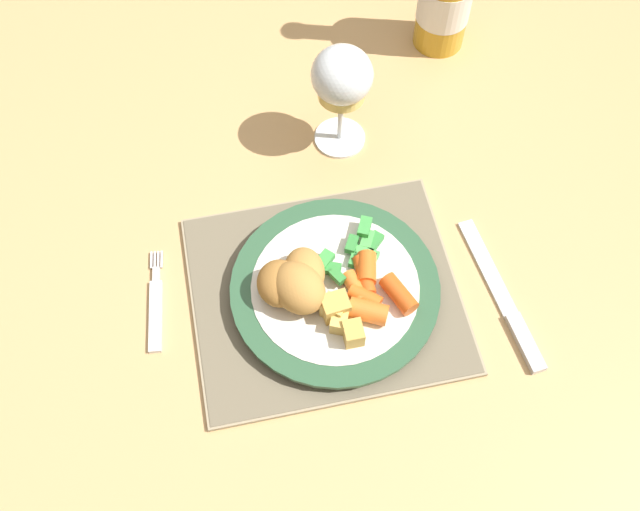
# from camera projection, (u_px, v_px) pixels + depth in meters

# --- Properties ---
(ground_plane) EXTENTS (6.00, 6.00, 0.00)m
(ground_plane) POSITION_uv_depth(u_px,v_px,m) (324.00, 388.00, 1.53)
(ground_plane) COLOR brown
(dining_table) EXTENTS (1.12, 1.07, 0.74)m
(dining_table) POSITION_uv_depth(u_px,v_px,m) (326.00, 230.00, 0.96)
(dining_table) COLOR tan
(dining_table) RESTS_ON ground
(placemat) EXTENTS (0.30, 0.26, 0.01)m
(placemat) POSITION_uv_depth(u_px,v_px,m) (325.00, 294.00, 0.81)
(placemat) COLOR gray
(placemat) RESTS_ON dining_table
(dinner_plate) EXTENTS (0.24, 0.24, 0.02)m
(dinner_plate) POSITION_uv_depth(u_px,v_px,m) (335.00, 290.00, 0.80)
(dinner_plate) COLOR silver
(dinner_plate) RESTS_ON placemat
(breaded_croquettes) EXTENTS (0.08, 0.09, 0.05)m
(breaded_croquettes) POSITION_uv_depth(u_px,v_px,m) (294.00, 282.00, 0.77)
(breaded_croquettes) COLOR #A87033
(breaded_croquettes) RESTS_ON dinner_plate
(green_beans_pile) EXTENTS (0.09, 0.08, 0.02)m
(green_beans_pile) POSITION_uv_depth(u_px,v_px,m) (357.00, 254.00, 0.81)
(green_beans_pile) COLOR green
(green_beans_pile) RESTS_ON dinner_plate
(glazed_carrots) EXTENTS (0.08, 0.09, 0.02)m
(glazed_carrots) POSITION_uv_depth(u_px,v_px,m) (372.00, 290.00, 0.78)
(glazed_carrots) COLOR orange
(glazed_carrots) RESTS_ON dinner_plate
(fork) EXTENTS (0.03, 0.13, 0.01)m
(fork) POSITION_uv_depth(u_px,v_px,m) (156.00, 308.00, 0.81)
(fork) COLOR silver
(fork) RESTS_ON dining_table
(table_knife) EXTENTS (0.04, 0.20, 0.01)m
(table_knife) POSITION_uv_depth(u_px,v_px,m) (507.00, 306.00, 0.81)
(table_knife) COLOR silver
(table_knife) RESTS_ON dining_table
(wine_glass) EXTENTS (0.07, 0.07, 0.15)m
(wine_glass) POSITION_uv_depth(u_px,v_px,m) (342.00, 80.00, 0.83)
(wine_glass) COLOR silver
(wine_glass) RESTS_ON dining_table
(roast_potatoes) EXTENTS (0.04, 0.06, 0.03)m
(roast_potatoes) POSITION_uv_depth(u_px,v_px,m) (340.00, 315.00, 0.76)
(roast_potatoes) COLOR gold
(roast_potatoes) RESTS_ON dinner_plate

